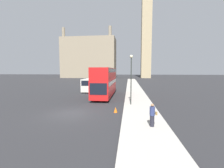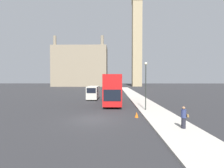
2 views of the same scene
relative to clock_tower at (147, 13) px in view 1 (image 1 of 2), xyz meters
The scene contains 9 objects.
ground_plane 84.48m from the clock_tower, 101.40° to the right, with size 300.00×300.00×0.00m, color #28282B.
sidewalk_strip 83.51m from the clock_tower, 96.38° to the right, with size 3.44×120.00×0.15m.
clock_tower is the anchor object (origin of this frame).
building_block_distant 41.48m from the clock_tower, behind, with size 31.33×14.02×28.49m.
red_double_decker_bus 74.20m from the clock_tower, 101.67° to the right, with size 2.56×10.73×4.53m.
white_van 71.46m from the clock_tower, 106.06° to the right, with size 1.98×5.05×2.54m.
pedestrian 85.74m from the clock_tower, 95.78° to the right, with size 0.53×0.37×1.65m.
street_lamp 78.43m from the clock_tower, 97.47° to the right, with size 0.36×0.36×5.77m.
traffic_cone 82.94m from the clock_tower, 98.33° to the right, with size 0.36×0.36×0.55m.
Camera 1 is at (5.54, -13.59, 4.11)m, focal length 24.00 mm.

